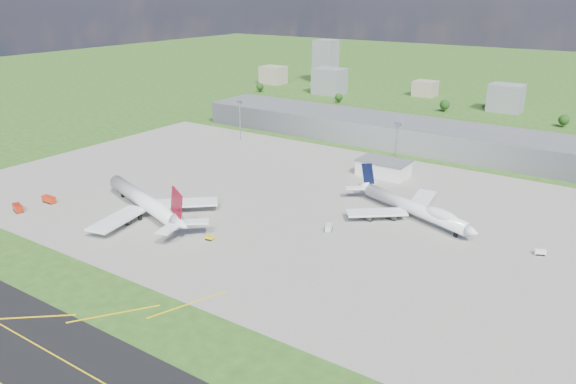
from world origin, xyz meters
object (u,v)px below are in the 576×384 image
Objects in this scene: airliner_blue_quad at (414,208)px; van_white_near at (329,228)px; airliner_red_twin at (146,203)px; van_white_far at (540,253)px; crash_tender at (18,208)px; tug_yellow at (210,238)px; fire_truck at (49,200)px.

van_white_near is (-23.85, -32.13, -3.68)m from airliner_blue_quad.
van_white_far is (152.78, 55.28, -4.63)m from airliner_red_twin.
van_white_far is at bearing 39.27° from crash_tender.
van_white_near is at bearing -105.12° from airliner_blue_quad.
van_white_near reaches higher than tug_yellow.
van_white_far is (112.00, 59.77, 0.18)m from tug_yellow.
crash_tender reaches higher than van_white_near.
tug_yellow is at bearing -167.75° from airliner_red_twin.
airliner_red_twin is 17.17× the size of van_white_far.
tug_yellow is at bearing 6.14° from fire_truck.
airliner_red_twin is 162.54m from van_white_far.
airliner_blue_quad is 11.19× the size of van_white_near.
airliner_blue_quad is (99.51, 62.02, -0.66)m from airliner_red_twin.
fire_truck is 1.22× the size of van_white_near.
crash_tender reaches higher than fire_truck.
van_white_near is (75.66, 29.89, -4.34)m from airliner_red_twin.
airliner_red_twin is 10.57× the size of crash_tender.
airliner_red_twin is at bearing 89.89° from van_white_near.
airliner_red_twin reaches higher than van_white_near.
airliner_red_twin is 12.74× the size of van_white_near.
airliner_red_twin reaches higher than fire_truck.
crash_tender is (-150.35, -92.16, -3.34)m from airliner_blue_quad.
fire_truck is 1.01× the size of crash_tender.
tug_yellow is 0.86× the size of van_white_far.
van_white_far is at bearing 18.45° from fire_truck.
airliner_blue_quad reaches higher than tug_yellow.
crash_tender is 1.88× the size of tug_yellow.
fire_truck is (-49.25, -15.57, -4.11)m from airliner_red_twin.
van_white_near is 81.19m from van_white_far.
airliner_blue_quad is 167.81m from fire_truck.
fire_truck reaches higher than van_white_far.
airliner_red_twin reaches higher than van_white_far.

